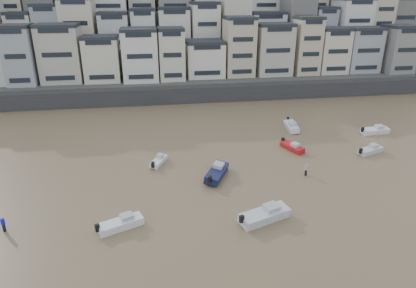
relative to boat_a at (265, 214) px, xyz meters
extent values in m
cube|color=#38383A|center=(0.68, 47.79, 0.89)|extent=(140.00, 3.00, 3.50)
cube|color=#4C4C47|center=(5.68, 54.79, 1.14)|extent=(140.00, 14.00, 4.00)
cube|color=#4C4C47|center=(5.68, 66.79, 4.14)|extent=(140.00, 14.00, 10.00)
cube|color=#4C4C47|center=(5.68, 78.79, 8.14)|extent=(140.00, 14.00, 18.00)
cube|color=#4C4C47|center=(5.68, 90.79, 12.14)|extent=(140.00, 16.00, 26.00)
cube|color=#4C4C47|center=(5.68, 104.79, 15.14)|extent=(140.00, 18.00, 32.00)
camera|label=1|loc=(-11.37, -32.36, 21.83)|focal=32.00mm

